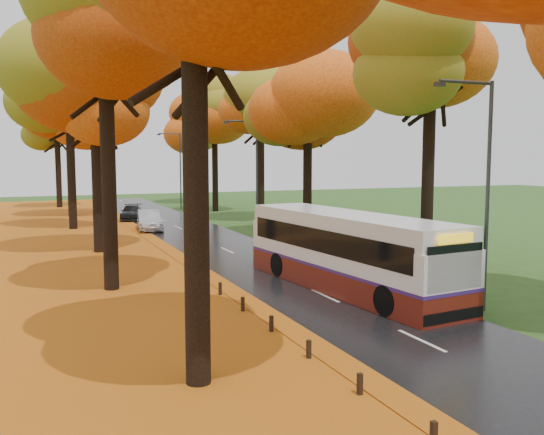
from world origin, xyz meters
TOP-DOWN VIEW (x-y plane):
  - road at (0.00, 25.00)m, footprint 6.50×90.00m
  - centre_line at (0.00, 25.00)m, footprint 0.12×90.00m
  - leaf_verge at (-9.00, 25.00)m, footprint 12.00×90.00m
  - leaf_drift at (-3.05, 25.00)m, footprint 0.90×90.00m
  - trees_left at (-7.18, 27.06)m, footprint 9.20×74.00m
  - trees_right at (7.19, 26.91)m, footprint 9.30×74.20m
  - bollard_row at (-3.70, 4.70)m, footprint 0.11×23.51m
  - streetlamp_near at (3.95, 8.00)m, footprint 2.45×0.18m
  - streetlamp_mid at (3.95, 30.00)m, footprint 2.45×0.18m
  - streetlamp_far at (3.95, 52.00)m, footprint 2.45×0.18m
  - bus at (1.38, 12.72)m, footprint 3.80×11.99m
  - car_white at (-2.35, 35.00)m, footprint 1.74×4.00m
  - car_silver at (-2.35, 35.35)m, footprint 2.14×4.65m
  - car_dark at (-2.35, 43.17)m, footprint 2.73×4.65m

SIDE VIEW (x-z plane):
  - leaf_verge at x=-9.00m, z-range 0.00..0.02m
  - road at x=0.00m, z-range 0.00..0.04m
  - leaf_drift at x=-3.05m, z-range 0.04..0.05m
  - centre_line at x=0.00m, z-range 0.04..0.05m
  - bollard_row at x=-3.70m, z-range 0.00..0.52m
  - car_dark at x=-2.35m, z-range 0.04..1.30m
  - car_white at x=-2.35m, z-range 0.04..1.38m
  - car_silver at x=-2.35m, z-range 0.04..1.52m
  - bus at x=1.38m, z-range 0.11..3.22m
  - streetlamp_near at x=3.95m, z-range 0.71..8.71m
  - streetlamp_mid at x=3.95m, z-range 0.71..8.71m
  - streetlamp_far at x=3.95m, z-range 0.71..8.71m
  - trees_left at x=-7.18m, z-range 2.59..16.48m
  - trees_right at x=7.19m, z-range 2.71..16.67m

